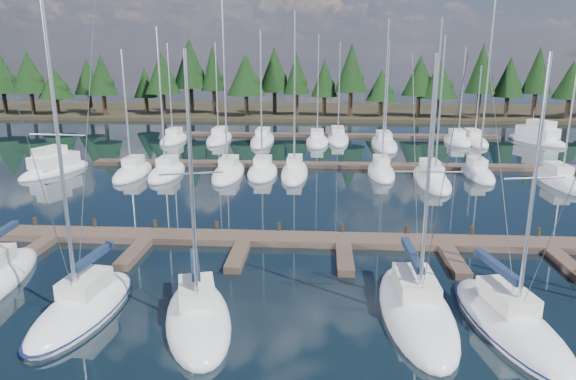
# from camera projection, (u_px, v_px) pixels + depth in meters

# --- Properties ---
(ground) EXTENTS (260.00, 260.00, 0.00)m
(ground) POSITION_uv_depth(u_px,v_px,m) (337.00, 192.00, 42.98)
(ground) COLOR black
(ground) RESTS_ON ground
(far_shore) EXTENTS (220.00, 30.00, 0.60)m
(far_shore) POSITION_uv_depth(u_px,v_px,m) (329.00, 111.00, 100.77)
(far_shore) COLOR #322B1B
(far_shore) RESTS_ON ground
(main_dock) EXTENTS (44.00, 6.13, 0.90)m
(main_dock) POSITION_uv_depth(u_px,v_px,m) (343.00, 244.00, 30.74)
(main_dock) COLOR brown
(main_dock) RESTS_ON ground
(back_docks) EXTENTS (50.00, 21.80, 0.40)m
(back_docks) POSITION_uv_depth(u_px,v_px,m) (333.00, 148.00, 61.82)
(back_docks) COLOR brown
(back_docks) RESTS_ON ground
(front_sailboat_1) EXTENTS (3.54, 8.03, 14.75)m
(front_sailboat_1) POSITION_uv_depth(u_px,v_px,m) (83.00, 308.00, 22.82)
(front_sailboat_1) COLOR white
(front_sailboat_1) RESTS_ON ground
(front_sailboat_2) EXTENTS (4.66, 7.90, 12.23)m
(front_sailboat_2) POSITION_uv_depth(u_px,v_px,m) (198.00, 318.00, 21.99)
(front_sailboat_2) COLOR white
(front_sailboat_2) RESTS_ON ground
(front_sailboat_3) EXTENTS (3.22, 9.35, 12.07)m
(front_sailboat_3) POSITION_uv_depth(u_px,v_px,m) (416.00, 309.00, 22.75)
(front_sailboat_3) COLOR white
(front_sailboat_3) RESTS_ON ground
(front_sailboat_4) EXTENTS (4.40, 9.23, 12.11)m
(front_sailboat_4) POSITION_uv_depth(u_px,v_px,m) (510.00, 323.00, 21.55)
(front_sailboat_4) COLOR white
(front_sailboat_4) RESTS_ON ground
(back_sailboat_rows) EXTENTS (43.59, 33.66, 16.98)m
(back_sailboat_rows) POSITION_uv_depth(u_px,v_px,m) (329.00, 154.00, 57.97)
(back_sailboat_rows) COLOR white
(back_sailboat_rows) RESTS_ON ground
(motor_yacht_left) EXTENTS (5.28, 9.00, 4.26)m
(motor_yacht_left) POSITION_uv_depth(u_px,v_px,m) (55.00, 168.00, 50.08)
(motor_yacht_left) COLOR white
(motor_yacht_left) RESTS_ON ground
(motor_yacht_right) EXTENTS (6.73, 10.12, 4.82)m
(motor_yacht_right) POSITION_uv_depth(u_px,v_px,m) (537.00, 138.00, 67.17)
(motor_yacht_right) COLOR white
(motor_yacht_right) RESTS_ON ground
(tree_line) EXTENTS (187.34, 11.71, 13.45)m
(tree_line) POSITION_uv_depth(u_px,v_px,m) (320.00, 77.00, 89.66)
(tree_line) COLOR black
(tree_line) RESTS_ON far_shore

